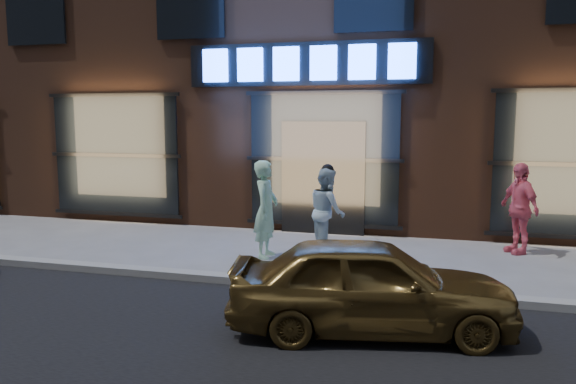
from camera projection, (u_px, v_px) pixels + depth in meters
name	position (u px, v px, depth m)	size (l,w,h in m)	color
ground	(269.00, 286.00, 8.37)	(90.00, 90.00, 0.00)	slate
curb	(269.00, 282.00, 8.36)	(60.00, 0.25, 0.12)	gray
storefront_building	(354.00, 19.00, 15.31)	(30.20, 8.28, 10.30)	#54301E
man_bowtie	(266.00, 209.00, 9.98)	(0.63, 0.42, 1.74)	#B0E7C5
man_cap	(327.00, 211.00, 10.25)	(0.77, 0.60, 1.59)	silver
passerby	(519.00, 208.00, 10.28)	(0.98, 0.41, 1.68)	#F16377
gold_sedan	(371.00, 285.00, 6.53)	(1.33, 3.31, 1.13)	brown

